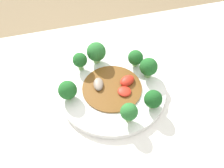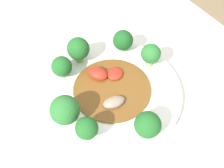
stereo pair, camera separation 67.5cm
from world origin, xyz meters
TOP-DOWN VIEW (x-y plane):
  - table at (0.00, 0.00)m, footprint 1.18×0.73m
  - plate at (-0.02, -0.03)m, footprint 0.31×0.31m
  - broccoli_south at (0.00, -0.15)m, footprint 0.06×0.06m
  - broccoli_west at (-0.13, -0.05)m, footprint 0.05×0.05m
  - broccoli_southeast at (0.05, -0.13)m, footprint 0.04×0.04m
  - broccoli_northwest at (-0.11, 0.06)m, footprint 0.05×0.05m
  - broccoli_east at (0.11, -0.03)m, footprint 0.05×0.05m
  - broccoli_southwest at (-0.11, -0.10)m, footprint 0.05×0.05m
  - broccoli_north at (-0.03, 0.09)m, footprint 0.05×0.05m
  - stirfry_center at (-0.02, -0.03)m, footprint 0.17×0.17m

SIDE VIEW (x-z plane):
  - table at x=0.00m, z-range 0.00..0.73m
  - plate at x=-0.02m, z-range 0.73..0.75m
  - stirfry_center at x=-0.02m, z-range 0.74..0.77m
  - broccoli_southwest at x=-0.11m, z-range 0.75..0.81m
  - broccoli_northwest at x=-0.11m, z-range 0.75..0.81m
  - broccoli_east at x=0.11m, z-range 0.75..0.81m
  - broccoli_southeast at x=0.05m, z-range 0.76..0.82m
  - broccoli_north at x=-0.03m, z-range 0.76..0.82m
  - broccoli_west at x=-0.13m, z-range 0.75..0.82m
  - broccoli_south at x=0.00m, z-range 0.75..0.83m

